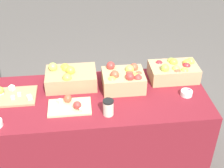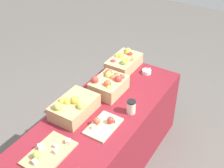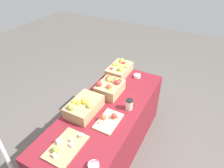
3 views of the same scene
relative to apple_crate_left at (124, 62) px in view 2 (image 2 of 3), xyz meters
The scene contains 9 objects.
ground_plane 1.12m from the apple_crate_left, 165.22° to the right, with size 10.00×10.00×0.00m, color #56514C.
table 0.88m from the apple_crate_left, 165.22° to the right, with size 1.90×0.76×0.74m, color maroon.
apple_crate_left is the anchor object (origin of this frame).
apple_crate_middle 0.46m from the apple_crate_left, 168.30° to the right, with size 0.34×0.27×0.20m.
apple_crate_right 0.90m from the apple_crate_left, behind, with size 0.42×0.28×0.19m.
cutting_board_front 0.96m from the apple_crate_left, 160.67° to the right, with size 0.33×0.21×0.08m.
cutting_board_back 1.39m from the apple_crate_left, behind, with size 0.40×0.26×0.08m.
sample_bowl_near 0.27m from the apple_crate_left, 81.77° to the right, with size 0.10×0.10×0.09m.
coffee_cup 0.75m from the apple_crate_left, 145.44° to the right, with size 0.08×0.08×0.13m.
Camera 2 is at (-1.73, -1.17, 2.50)m, focal length 48.25 mm.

